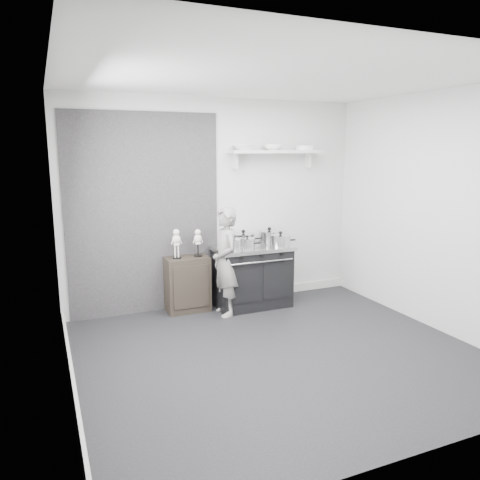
% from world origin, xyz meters
% --- Properties ---
extents(ground, '(4.00, 4.00, 0.00)m').
position_xyz_m(ground, '(0.00, 0.00, 0.00)').
color(ground, black).
rests_on(ground, ground).
extents(room_shell, '(4.02, 3.62, 2.71)m').
position_xyz_m(room_shell, '(-0.09, 0.15, 1.64)').
color(room_shell, silver).
rests_on(room_shell, ground).
extents(wall_shelf, '(1.30, 0.26, 0.24)m').
position_xyz_m(wall_shelf, '(0.80, 1.68, 2.01)').
color(wall_shelf, silver).
rests_on(wall_shelf, room_shell).
extents(stove, '(1.01, 0.63, 0.81)m').
position_xyz_m(stove, '(0.37, 1.48, 0.41)').
color(stove, black).
rests_on(stove, ground).
extents(side_cabinet, '(0.55, 0.32, 0.71)m').
position_xyz_m(side_cabinet, '(-0.47, 1.61, 0.35)').
color(side_cabinet, black).
rests_on(side_cabinet, ground).
extents(child, '(0.34, 0.50, 1.36)m').
position_xyz_m(child, '(-0.07, 1.30, 0.68)').
color(child, gray).
rests_on(child, ground).
extents(pot_front_left, '(0.32, 0.23, 0.17)m').
position_xyz_m(pot_front_left, '(0.08, 1.38, 0.88)').
color(pot_front_left, silver).
rests_on(pot_front_left, stove).
extents(pot_back_left, '(0.37, 0.29, 0.20)m').
position_xyz_m(pot_back_left, '(0.30, 1.60, 0.89)').
color(pot_back_left, silver).
rests_on(pot_back_left, stove).
extents(pot_back_right, '(0.38, 0.29, 0.22)m').
position_xyz_m(pot_back_right, '(0.68, 1.58, 0.89)').
color(pot_back_right, silver).
rests_on(pot_back_right, stove).
extents(pot_front_right, '(0.35, 0.27, 0.20)m').
position_xyz_m(pot_front_right, '(0.71, 1.32, 0.89)').
color(pot_front_right, silver).
rests_on(pot_front_right, stove).
extents(pot_front_center, '(0.29, 0.20, 0.17)m').
position_xyz_m(pot_front_center, '(0.25, 1.34, 0.88)').
color(pot_front_center, silver).
rests_on(pot_front_center, stove).
extents(skeleton_full, '(0.12, 0.08, 0.43)m').
position_xyz_m(skeleton_full, '(-0.60, 1.61, 0.92)').
color(skeleton_full, white).
rests_on(skeleton_full, side_cabinet).
extents(skeleton_torso, '(0.11, 0.07, 0.40)m').
position_xyz_m(skeleton_torso, '(-0.32, 1.61, 0.91)').
color(skeleton_torso, white).
rests_on(skeleton_torso, side_cabinet).
extents(bowl_large, '(0.28, 0.28, 0.07)m').
position_xyz_m(bowl_large, '(0.34, 1.67, 2.07)').
color(bowl_large, white).
rests_on(bowl_large, wall_shelf).
extents(bowl_small, '(0.24, 0.24, 0.08)m').
position_xyz_m(bowl_small, '(0.75, 1.67, 2.08)').
color(bowl_small, white).
rests_on(bowl_small, wall_shelf).
extents(plate_stack, '(0.26, 0.26, 0.06)m').
position_xyz_m(plate_stack, '(1.25, 1.67, 2.07)').
color(plate_stack, white).
rests_on(plate_stack, wall_shelf).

